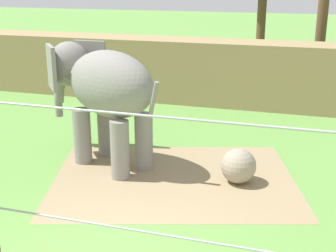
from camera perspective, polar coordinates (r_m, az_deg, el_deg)
name	(u,v)px	position (r m, az deg, el deg)	size (l,w,h in m)	color
dirt_patch	(174,178)	(11.63, 0.73, -6.46)	(5.94, 4.49, 0.01)	#937F5B
embankment_wall	(226,73)	(18.35, 7.14, 6.53)	(36.00, 1.80, 2.45)	#997F56
elephant	(102,88)	(12.14, -8.05, 4.70)	(3.88, 2.79, 3.12)	gray
enrichment_ball	(238,166)	(11.41, 8.64, -4.86)	(0.86, 0.86, 0.86)	gray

